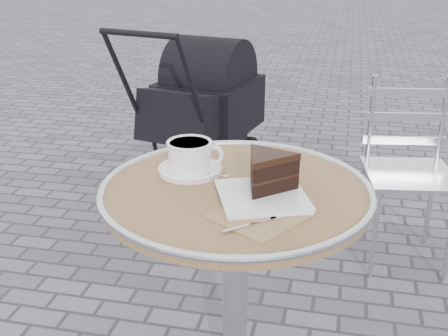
% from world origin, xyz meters
% --- Properties ---
extents(cafe_table, '(0.72, 0.72, 0.74)m').
position_xyz_m(cafe_table, '(0.00, 0.00, 0.57)').
color(cafe_table, silver).
rests_on(cafe_table, ground).
extents(cappuccino_set, '(0.20, 0.17, 0.09)m').
position_xyz_m(cappuccino_set, '(-0.14, 0.08, 0.77)').
color(cappuccino_set, white).
rests_on(cappuccino_set, cafe_table).
extents(cake_plate_set, '(0.27, 0.35, 0.11)m').
position_xyz_m(cake_plate_set, '(0.08, -0.03, 0.78)').
color(cake_plate_set, '#967252').
rests_on(cake_plate_set, cafe_table).
extents(bistro_chair, '(0.41, 0.41, 0.80)m').
position_xyz_m(bistro_chair, '(0.54, 1.06, 0.50)').
color(bistro_chair, silver).
rests_on(bistro_chair, ground).
extents(baby_stroller, '(0.61, 1.00, 0.97)m').
position_xyz_m(baby_stroller, '(-0.51, 1.55, 0.44)').
color(baby_stroller, black).
rests_on(baby_stroller, ground).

